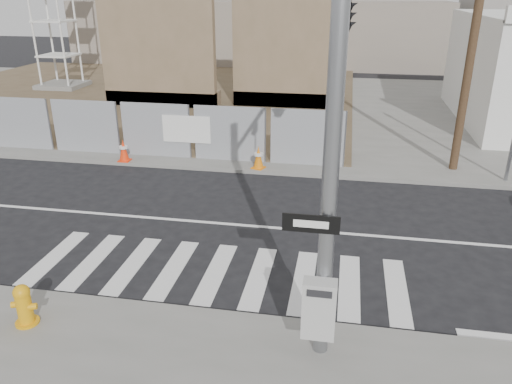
% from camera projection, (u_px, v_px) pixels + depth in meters
% --- Properties ---
extents(ground, '(100.00, 100.00, 0.00)m').
position_uv_depth(ground, '(239.00, 225.00, 13.60)').
color(ground, black).
rests_on(ground, ground).
extents(sidewalk_far, '(50.00, 20.00, 0.12)m').
position_uv_depth(sidewalk_far, '(295.00, 109.00, 26.31)').
color(sidewalk_far, slate).
rests_on(sidewalk_far, ground).
extents(signal_pole, '(0.96, 5.87, 7.00)m').
position_uv_depth(signal_pole, '(341.00, 57.00, 9.51)').
color(signal_pole, gray).
rests_on(signal_pole, sidewalk_near).
extents(chain_link_fence, '(24.60, 0.04, 2.00)m').
position_uv_depth(chain_link_fence, '(14.00, 123.00, 19.38)').
color(chain_link_fence, gray).
rests_on(chain_link_fence, sidewalk_far).
extents(concrete_wall_left, '(6.00, 1.30, 8.00)m').
position_uv_depth(concrete_wall_left, '(158.00, 43.00, 25.38)').
color(concrete_wall_left, brown).
rests_on(concrete_wall_left, sidewalk_far).
extents(concrete_wall_right, '(5.50, 1.30, 8.00)m').
position_uv_depth(concrete_wall_right, '(287.00, 43.00, 25.21)').
color(concrete_wall_right, brown).
rests_on(concrete_wall_right, sidewalk_far).
extents(utility_pole_right, '(1.60, 0.28, 10.00)m').
position_uv_depth(utility_pole_right, '(477.00, 15.00, 15.55)').
color(utility_pole_right, '#463221').
rests_on(utility_pole_right, sidewalk_far).
extents(fire_hydrant, '(0.57, 0.57, 0.83)m').
position_uv_depth(fire_hydrant, '(24.00, 305.00, 9.29)').
color(fire_hydrant, orange).
rests_on(fire_hydrant, sidewalk_near).
extents(traffic_cone_b, '(0.43, 0.43, 0.66)m').
position_uv_depth(traffic_cone_b, '(48.00, 138.00, 19.87)').
color(traffic_cone_b, orange).
rests_on(traffic_cone_b, sidewalk_far).
extents(traffic_cone_c, '(0.43, 0.43, 0.80)m').
position_uv_depth(traffic_cone_c, '(124.00, 151.00, 18.11)').
color(traffic_cone_c, '#FB330D').
rests_on(traffic_cone_c, sidewalk_far).
extents(traffic_cone_d, '(0.52, 0.52, 0.79)m').
position_uv_depth(traffic_cone_d, '(258.00, 158.00, 17.37)').
color(traffic_cone_d, orange).
rests_on(traffic_cone_d, sidewalk_far).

